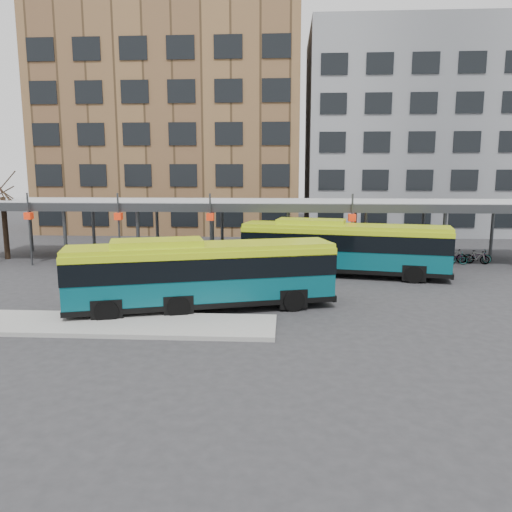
% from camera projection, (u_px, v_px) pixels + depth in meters
% --- Properties ---
extents(ground, '(120.00, 120.00, 0.00)m').
position_uv_depth(ground, '(244.00, 308.00, 22.75)').
color(ground, '#28282B').
rests_on(ground, ground).
extents(boarding_island, '(14.00, 3.00, 0.18)m').
position_uv_depth(boarding_island, '(102.00, 324.00, 20.12)').
color(boarding_island, gray).
rests_on(boarding_island, ground).
extents(canopy, '(40.00, 6.53, 4.80)m').
position_uv_depth(canopy, '(259.00, 204.00, 34.76)').
color(canopy, '#999B9E').
rests_on(canopy, ground).
extents(tree, '(1.64, 1.64, 5.60)m').
position_uv_depth(tree, '(5.00, 225.00, 35.24)').
color(tree, black).
rests_on(tree, ground).
extents(building_brick, '(26.00, 14.00, 22.00)m').
position_uv_depth(building_brick, '(176.00, 125.00, 52.99)').
color(building_brick, brown).
rests_on(building_brick, ground).
extents(building_grey, '(24.00, 14.00, 20.00)m').
position_uv_depth(building_grey, '(424.00, 134.00, 51.60)').
color(building_grey, slate).
rests_on(building_grey, ground).
extents(bus_front, '(12.03, 5.75, 3.26)m').
position_uv_depth(bus_front, '(201.00, 273.00, 22.31)').
color(bus_front, '#074954').
rests_on(bus_front, ground).
extents(bus_rear, '(12.37, 4.87, 3.34)m').
position_uv_depth(bus_rear, '(343.00, 247.00, 29.79)').
color(bus_rear, '#074954').
rests_on(bus_rear, ground).
extents(bike_rack, '(5.64, 1.36, 1.00)m').
position_uv_depth(bike_rack, '(450.00, 257.00, 33.79)').
color(bike_rack, slate).
rests_on(bike_rack, ground).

